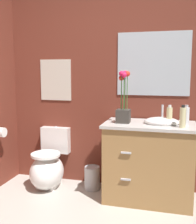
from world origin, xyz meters
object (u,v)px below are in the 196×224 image
Objects in this scene: vanity_cabinet at (149,161)px; toilet_paper_roll at (0,132)px; lotion_bottle at (186,116)px; wall_poster at (56,80)px; hand_wash_bottle at (183,117)px; wall_mirror at (153,64)px; soap_bottle at (169,116)px; flower_vase at (123,106)px; toilet at (48,167)px; trash_bin at (92,178)px.

vanity_cabinet reaches higher than toilet_paper_roll.
wall_poster is at bearing 168.07° from lotion_bottle.
hand_wash_bottle is 0.27× the size of wall_mirror.
lotion_bottle is at bearing 0.53° from soap_bottle.
wall_poster reaches higher than soap_bottle.
flower_vase is 2.64× the size of lotion_bottle.
toilet_paper_roll is (-1.86, -0.14, -0.25)m from soap_bottle.
toilet is at bearing 177.90° from lotion_bottle.
soap_bottle is at bearing 135.58° from hand_wash_bottle.
lotion_bottle is 1.29m from trash_bin.
soap_bottle is (0.47, 0.00, -0.09)m from flower_vase.
wall_mirror is (-0.32, 0.45, 0.52)m from hand_wash_bottle.
soap_bottle reaches higher than toilet_paper_roll.
flower_vase is at bearing 5.50° from toilet_paper_roll.
vanity_cabinet is 1.06m from wall_mirror.
wall_poster reaches higher than trash_bin.
toilet_paper_roll is (-2.03, -0.14, -0.25)m from lotion_bottle.
trash_bin is 1.18m from toilet_paper_roll.
vanity_cabinet is at bearing 5.81° from toilet_paper_roll.
toilet is 0.53m from trash_bin.
wall_poster is 4.51× the size of toilet_paper_roll.
wall_mirror is 7.27× the size of toilet_paper_roll.
vanity_cabinet is 1.27× the size of wall_mirror.
wall_mirror is at bearing 125.61° from hand_wash_bottle.
trash_bin is at bearing 171.69° from vanity_cabinet.
soap_bottle is at bearing -2.41° from toilet.
toilet is 1.19m from flower_vase.
hand_wash_bottle reaches higher than vanity_cabinet.
hand_wash_bottle is (1.49, -0.18, 0.69)m from toilet.
toilet is at bearing 177.59° from soap_bottle.
hand_wash_bottle is at bearing -14.34° from trash_bin.
toilet is at bearing 176.07° from flower_vase.
wall_poster is at bearing 166.64° from soap_bottle.
wall_mirror is at bearing 90.55° from vanity_cabinet.
flower_vase is 0.96m from trash_bin.
trash_bin is at bearing -163.15° from wall_mirror.
soap_bottle is 0.92× the size of hand_wash_bottle.
toilet is 2.54× the size of trash_bin.
toilet_paper_roll is (-1.40, -0.13, -0.33)m from flower_vase.
hand_wash_bottle is (0.32, -0.15, 0.51)m from vanity_cabinet.
soap_bottle is 0.74× the size of trash_bin.
flower_vase is 0.64m from lotion_bottle.
wall_mirror is at bearing 121.06° from soap_bottle.
wall_mirror reaches higher than soap_bottle.
vanity_cabinet is at bearing 175.22° from lotion_bottle.
flower_vase is at bearing -19.01° from trash_bin.
wall_poster is (-1.18, 0.29, 0.84)m from vanity_cabinet.
hand_wash_bottle is 2.01m from toilet_paper_roll.
lotion_bottle is (0.36, -0.03, 0.50)m from vanity_cabinet.
wall_mirror is (0.27, 0.33, 0.44)m from flower_vase.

